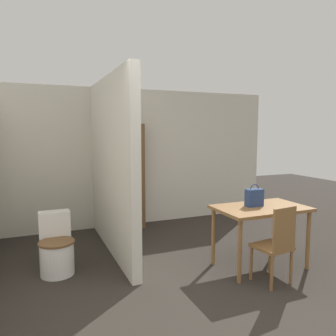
% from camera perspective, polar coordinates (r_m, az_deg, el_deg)
% --- Properties ---
extents(ground_plane, '(16.00, 16.00, 0.00)m').
position_cam_1_polar(ground_plane, '(3.33, 13.87, -25.36)').
color(ground_plane, '#2D2823').
extents(wall_back, '(5.62, 0.12, 2.50)m').
position_cam_1_polar(wall_back, '(6.13, -6.32, 1.83)').
color(wall_back, beige).
rests_on(wall_back, ground_plane).
extents(partition_wall, '(0.12, 2.40, 2.50)m').
position_cam_1_polar(partition_wall, '(4.75, -9.83, 0.40)').
color(partition_wall, beige).
rests_on(partition_wall, ground_plane).
extents(dining_table, '(1.15, 0.71, 0.79)m').
position_cam_1_polar(dining_table, '(4.37, 15.85, -7.70)').
color(dining_table, brown).
rests_on(dining_table, ground_plane).
extents(wooden_chair, '(0.42, 0.42, 0.92)m').
position_cam_1_polar(wooden_chair, '(3.98, 18.37, -12.30)').
color(wooden_chair, brown).
rests_on(wooden_chair, ground_plane).
extents(toilet, '(0.43, 0.58, 0.72)m').
position_cam_1_polar(toilet, '(4.38, -18.86, -13.19)').
color(toilet, white).
rests_on(toilet, ground_plane).
extents(handbag, '(0.22, 0.12, 0.29)m').
position_cam_1_polar(handbag, '(4.33, 14.79, -4.96)').
color(handbag, navy).
rests_on(handbag, dining_table).
extents(wooden_cabinet, '(0.49, 0.35, 1.87)m').
position_cam_1_polar(wooden_cabinet, '(5.90, -6.76, -1.45)').
color(wooden_cabinet, brown).
rests_on(wooden_cabinet, ground_plane).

